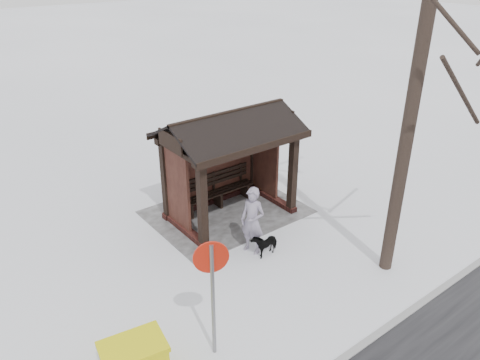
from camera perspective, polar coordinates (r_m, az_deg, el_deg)
name	(u,v)px	position (r m, az deg, el deg)	size (l,w,h in m)	color
ground	(231,215)	(13.39, -1.16, -4.26)	(120.00, 120.00, 0.00)	white
kerb	(392,324)	(10.34, 18.04, -16.40)	(120.00, 0.15, 0.06)	gray
trampled_patch	(226,212)	(13.53, -1.66, -3.89)	(4.20, 3.20, 0.02)	gray
bus_shelter	(226,143)	(12.55, -1.68, 4.58)	(3.60, 2.40, 3.09)	#381614
pedestrian	(253,221)	(11.42, 1.54, -4.99)	(0.64, 0.42, 1.75)	gray
dog	(265,243)	(11.64, 3.03, -7.69)	(0.33, 0.72, 0.61)	black
road_sign	(212,276)	(8.22, -3.47, -11.57)	(0.58, 0.29, 2.46)	slate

